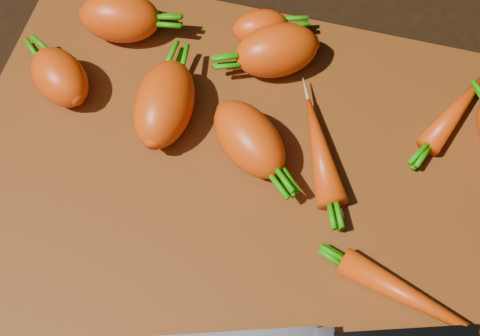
# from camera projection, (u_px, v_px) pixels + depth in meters

# --- Properties ---
(ground) EXTENTS (2.00, 2.00, 0.01)m
(ground) POSITION_uv_depth(u_px,v_px,m) (237.00, 195.00, 0.60)
(ground) COLOR black
(cutting_board) EXTENTS (0.50, 0.40, 0.01)m
(cutting_board) POSITION_uv_depth(u_px,v_px,m) (237.00, 190.00, 0.59)
(cutting_board) COLOR #6D330D
(cutting_board) RESTS_ON ground
(carrot_0) EXTENTS (0.08, 0.06, 0.05)m
(carrot_0) POSITION_uv_depth(u_px,v_px,m) (120.00, 17.00, 0.64)
(carrot_0) COLOR #E3460E
(carrot_0) RESTS_ON cutting_board
(carrot_1) EXTENTS (0.08, 0.08, 0.05)m
(carrot_1) POSITION_uv_depth(u_px,v_px,m) (60.00, 77.00, 0.61)
(carrot_1) COLOR #E3460E
(carrot_1) RESTS_ON cutting_board
(carrot_2) EXTENTS (0.10, 0.09, 0.05)m
(carrot_2) POSITION_uv_depth(u_px,v_px,m) (249.00, 139.00, 0.58)
(carrot_2) COLOR #E3460E
(carrot_2) RESTS_ON cutting_board
(carrot_3) EXTENTS (0.06, 0.09, 0.05)m
(carrot_3) POSITION_uv_depth(u_px,v_px,m) (164.00, 104.00, 0.59)
(carrot_3) COLOR #E3460E
(carrot_3) RESTS_ON cutting_board
(carrot_4) EXTENTS (0.09, 0.08, 0.05)m
(carrot_4) POSITION_uv_depth(u_px,v_px,m) (277.00, 50.00, 0.62)
(carrot_4) COLOR #E3460E
(carrot_4) RESTS_ON cutting_board
(carrot_5) EXTENTS (0.06, 0.05, 0.03)m
(carrot_5) POSITION_uv_depth(u_px,v_px,m) (261.00, 28.00, 0.64)
(carrot_5) COLOR #E3460E
(carrot_5) RESTS_ON cutting_board
(carrot_7) EXTENTS (0.07, 0.11, 0.02)m
(carrot_7) POSITION_uv_depth(u_px,v_px,m) (459.00, 107.00, 0.61)
(carrot_7) COLOR #E3460E
(carrot_7) RESTS_ON cutting_board
(carrot_8) EXTENTS (0.14, 0.06, 0.02)m
(carrot_8) POSITION_uv_depth(u_px,v_px,m) (419.00, 302.00, 0.53)
(carrot_8) COLOR #E3460E
(carrot_8) RESTS_ON cutting_board
(carrot_9) EXTENTS (0.07, 0.11, 0.03)m
(carrot_9) POSITION_uv_depth(u_px,v_px,m) (320.00, 150.00, 0.59)
(carrot_9) COLOR #E3460E
(carrot_9) RESTS_ON cutting_board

